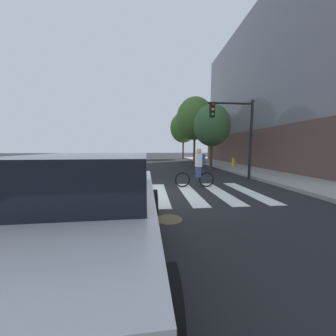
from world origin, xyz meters
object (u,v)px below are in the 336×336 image
Objects in this scene: street_tree_mid at (195,119)px; street_tree_far at (183,128)px; manhole_cover at (169,219)px; fire_hydrant at (233,162)px; sedan_near at (93,205)px; traffic_light_near at (236,126)px; cyclist at (198,168)px; street_tree_near at (212,125)px.

street_tree_far is (-0.02, 7.28, -0.22)m from street_tree_mid.
street_tree_mid is at bearing 74.56° from manhole_cover.
manhole_cover is at bearing -100.87° from street_tree_far.
sedan_near is at bearing -123.40° from fire_hydrant.
cyclist is at bearing -144.82° from traffic_light_near.
fire_hydrant is (4.81, 6.88, -0.31)m from cyclist.
fire_hydrant is at bearing -82.65° from street_tree_far.
street_tree_near is at bearing 171.16° from fire_hydrant.
street_tree_mid is (0.55, 11.57, 2.18)m from traffic_light_near.
manhole_cover is at bearing -105.44° from street_tree_mid.
fire_hydrant is at bearing 55.01° from cyclist.
street_tree_far is (4.62, 24.08, 4.82)m from manhole_cover.
sedan_near is at bearing -134.29° from manhole_cover.
street_tree_far is at bearing 79.13° from manhole_cover.
street_tree_mid is at bearing 89.41° from street_tree_near.
street_tree_near is at bearing -90.59° from street_tree_mid.
sedan_near reaches higher than manhole_cover.
traffic_light_near is 5.38× the size of fire_hydrant.
cyclist is 0.23× the size of street_tree_mid.
street_tree_near is at bearing 84.80° from traffic_light_near.
street_tree_near is (4.58, 10.63, 3.53)m from manhole_cover.
manhole_cover is 0.15× the size of traffic_light_near.
street_tree_far is at bearing 89.80° from street_tree_near.
street_tree_far is at bearing 88.37° from traffic_light_near.
traffic_light_near reaches higher than cyclist.
street_tree_far reaches higher than cyclist.
manhole_cover is 0.09× the size of street_tree_mid.
traffic_light_near is at bearing 50.63° from sedan_near.
manhole_cover is 0.09× the size of street_tree_far.
street_tree_near is 0.70× the size of street_tree_mid.
street_tree_far is (0.54, 18.85, 1.96)m from traffic_light_near.
manhole_cover is 18.15m from street_tree_mid.
street_tree_mid is 7.28m from street_tree_far.
street_tree_mid is at bearing 77.08° from cyclist.
fire_hydrant is at bearing -74.79° from street_tree_mid.
street_tree_far reaches higher than street_tree_near.
street_tree_mid reaches higher than street_tree_near.
street_tree_far reaches higher than fire_hydrant.
manhole_cover is 2.05m from sedan_near.
cyclist is at bearing 58.98° from sedan_near.
street_tree_mid reaches higher than manhole_cover.
street_tree_far is (-1.77, 13.74, 4.29)m from fire_hydrant.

